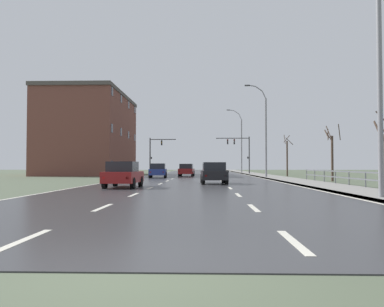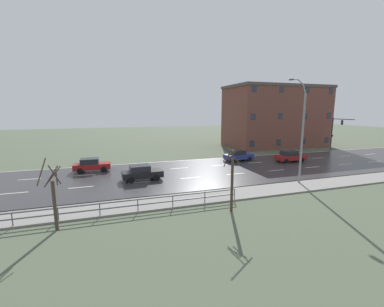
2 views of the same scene
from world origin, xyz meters
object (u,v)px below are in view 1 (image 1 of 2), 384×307
object	(u,v)px
traffic_signal_right	(241,148)
car_near_left	(186,170)
brick_building	(90,135)
car_mid_centre	(214,173)
street_lamp_distant	(241,142)
car_far_left	(123,174)
car_far_right	(158,171)
street_lamp_foreground	(376,60)
street_lamp_midground	(265,132)
traffic_signal_left	(155,151)

from	to	relation	value
traffic_signal_right	car_near_left	bearing A→B (deg)	-122.59
car_near_left	brick_building	size ratio (longest dim) A/B	0.22
car_mid_centre	brick_building	xyz separation A→B (m)	(-17.42, 28.61, 5.10)
street_lamp_distant	car_far_left	world-z (taller)	street_lamp_distant
car_far_right	brick_building	world-z (taller)	brick_building
brick_building	traffic_signal_right	bearing A→B (deg)	11.64
street_lamp_distant	car_mid_centre	size ratio (longest dim) A/B	2.76
car_near_left	brick_building	xyz separation A→B (m)	(-14.52, 7.83, 5.10)
street_lamp_foreground	street_lamp_midground	xyz separation A→B (m)	(-0.01, 28.00, -0.37)
street_lamp_distant	car_near_left	xyz separation A→B (m)	(-8.81, -21.81, -4.81)
street_lamp_midground	street_lamp_distant	size ratio (longest dim) A/B	0.89
traffic_signal_right	car_far_left	distance (m)	39.99
street_lamp_midground	traffic_signal_right	xyz separation A→B (m)	(-0.86, 18.66, -0.95)
traffic_signal_right	car_mid_centre	distance (m)	33.79
traffic_signal_right	brick_building	xyz separation A→B (m)	(-22.49, -4.63, 1.82)
car_far_right	car_mid_centre	bearing A→B (deg)	-71.47
traffic_signal_left	brick_building	size ratio (longest dim) A/B	0.30
street_lamp_distant	car_far_right	world-z (taller)	street_lamp_distant
car_far_right	car_mid_centre	distance (m)	15.36
car_far_right	car_near_left	xyz separation A→B (m)	(2.83, 6.53, 0.00)
street_lamp_midground	car_far_left	distance (m)	23.24
street_lamp_midground	car_far_left	world-z (taller)	street_lamp_midground
street_lamp_midground	car_mid_centre	bearing A→B (deg)	-112.11
car_far_left	traffic_signal_right	bearing A→B (deg)	75.47
car_far_left	car_mid_centre	distance (m)	7.59
brick_building	street_lamp_midground	bearing A→B (deg)	-30.99
street_lamp_midground	brick_building	xyz separation A→B (m)	(-23.35, 14.02, 0.87)
brick_building	car_far_right	bearing A→B (deg)	-50.86
car_far_left	traffic_signal_left	bearing A→B (deg)	95.40
street_lamp_foreground	car_far_right	xyz separation A→B (m)	(-11.67, 27.66, -4.59)
street_lamp_midground	street_lamp_distant	distance (m)	28.01
traffic_signal_left	car_far_left	distance (m)	40.32
street_lamp_distant	car_far_right	bearing A→B (deg)	-112.32
car_near_left	brick_building	distance (m)	17.27
street_lamp_foreground	brick_building	distance (m)	48.08
street_lamp_midground	car_far_left	xyz separation A→B (m)	(-11.48, -19.76, -4.22)
street_lamp_foreground	traffic_signal_left	world-z (taller)	street_lamp_foreground
street_lamp_foreground	brick_building	world-z (taller)	brick_building
street_lamp_distant	traffic_signal_left	size ratio (longest dim) A/B	1.97
street_lamp_distant	traffic_signal_right	world-z (taller)	street_lamp_distant
car_far_right	brick_building	size ratio (longest dim) A/B	0.22
street_lamp_distant	car_far_right	xyz separation A→B (m)	(-11.64, -28.34, -4.81)
street_lamp_foreground	street_lamp_distant	bearing A→B (deg)	90.03
car_far_right	brick_building	bearing A→B (deg)	125.77
street_lamp_distant	brick_building	size ratio (longest dim) A/B	0.60
street_lamp_foreground	traffic_signal_right	xyz separation A→B (m)	(-0.87, 46.66, -1.32)
car_near_left	car_mid_centre	bearing A→B (deg)	-79.82
street_lamp_foreground	street_lamp_distant	xyz separation A→B (m)	(-0.03, 56.00, 0.21)
street_lamp_foreground	car_near_left	bearing A→B (deg)	104.50
car_near_left	car_mid_centre	distance (m)	20.98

